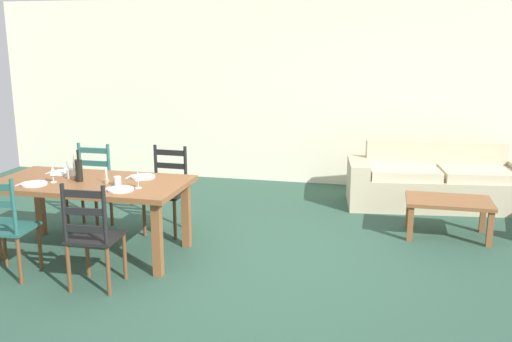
# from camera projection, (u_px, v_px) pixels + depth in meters

# --- Properties ---
(ground_plane) EXTENTS (9.60, 9.60, 0.02)m
(ground_plane) POSITION_uv_depth(u_px,v_px,m) (248.00, 263.00, 5.44)
(ground_plane) COLOR #2B4C3C
(wall_far) EXTENTS (9.60, 0.16, 2.70)m
(wall_far) POSITION_uv_depth(u_px,v_px,m) (301.00, 92.00, 8.26)
(wall_far) COLOR #EEE4C3
(wall_far) RESTS_ON ground_plane
(dining_table) EXTENTS (1.90, 0.96, 0.75)m
(dining_table) POSITION_uv_depth(u_px,v_px,m) (91.00, 190.00, 5.54)
(dining_table) COLOR brown
(dining_table) RESTS_ON ground_plane
(dining_chair_near_left) EXTENTS (0.45, 0.43, 0.96)m
(dining_chair_near_left) POSITION_uv_depth(u_px,v_px,m) (5.00, 227.00, 5.00)
(dining_chair_near_left) COLOR #22554D
(dining_chair_near_left) RESTS_ON ground_plane
(dining_chair_near_right) EXTENTS (0.44, 0.42, 0.96)m
(dining_chair_near_right) POSITION_uv_depth(u_px,v_px,m) (93.00, 236.00, 4.78)
(dining_chair_near_right) COLOR black
(dining_chair_near_right) RESTS_ON ground_plane
(dining_chair_far_left) EXTENTS (0.42, 0.40, 0.96)m
(dining_chair_far_left) POSITION_uv_depth(u_px,v_px,m) (91.00, 187.00, 6.35)
(dining_chair_far_left) COLOR #25584E
(dining_chair_far_left) RESTS_ON ground_plane
(dining_chair_far_right) EXTENTS (0.43, 0.42, 0.96)m
(dining_chair_far_right) POSITION_uv_depth(u_px,v_px,m) (167.00, 190.00, 6.22)
(dining_chair_far_right) COLOR black
(dining_chair_far_right) RESTS_ON ground_plane
(dinner_plate_near_left) EXTENTS (0.24, 0.24, 0.02)m
(dinner_plate_near_left) POSITION_uv_depth(u_px,v_px,m) (34.00, 184.00, 5.38)
(dinner_plate_near_left) COLOR white
(dinner_plate_near_left) RESTS_ON dining_table
(fork_near_left) EXTENTS (0.02, 0.17, 0.01)m
(fork_near_left) POSITION_uv_depth(u_px,v_px,m) (21.00, 184.00, 5.41)
(fork_near_left) COLOR silver
(fork_near_left) RESTS_ON dining_table
(dinner_plate_near_right) EXTENTS (0.24, 0.24, 0.02)m
(dinner_plate_near_right) POSITION_uv_depth(u_px,v_px,m) (121.00, 189.00, 5.18)
(dinner_plate_near_right) COLOR white
(dinner_plate_near_right) RESTS_ON dining_table
(fork_near_right) EXTENTS (0.03, 0.17, 0.01)m
(fork_near_right) POSITION_uv_depth(u_px,v_px,m) (106.00, 189.00, 5.21)
(fork_near_right) COLOR silver
(fork_near_right) RESTS_ON dining_table
(dinner_plate_far_left) EXTENTS (0.24, 0.24, 0.02)m
(dinner_plate_far_left) POSITION_uv_depth(u_px,v_px,m) (63.00, 172.00, 5.85)
(dinner_plate_far_left) COLOR white
(dinner_plate_far_left) RESTS_ON dining_table
(fork_far_left) EXTENTS (0.02, 0.17, 0.01)m
(fork_far_left) POSITION_uv_depth(u_px,v_px,m) (50.00, 172.00, 5.88)
(fork_far_left) COLOR silver
(fork_far_left) RESTS_ON dining_table
(dinner_plate_far_right) EXTENTS (0.24, 0.24, 0.02)m
(dinner_plate_far_right) POSITION_uv_depth(u_px,v_px,m) (143.00, 177.00, 5.65)
(dinner_plate_far_right) COLOR white
(dinner_plate_far_right) RESTS_ON dining_table
(fork_far_right) EXTENTS (0.02, 0.17, 0.01)m
(fork_far_right) POSITION_uv_depth(u_px,v_px,m) (129.00, 177.00, 5.69)
(fork_far_right) COLOR silver
(fork_far_right) RESTS_ON dining_table
(wine_bottle) EXTENTS (0.07, 0.07, 0.32)m
(wine_bottle) POSITION_uv_depth(u_px,v_px,m) (79.00, 170.00, 5.48)
(wine_bottle) COLOR black
(wine_bottle) RESTS_ON dining_table
(wine_glass_near_left) EXTENTS (0.06, 0.06, 0.16)m
(wine_glass_near_left) POSITION_uv_depth(u_px,v_px,m) (53.00, 171.00, 5.44)
(wine_glass_near_left) COLOR white
(wine_glass_near_left) RESTS_ON dining_table
(wine_glass_near_right) EXTENTS (0.06, 0.06, 0.16)m
(wine_glass_near_right) POSITION_uv_depth(u_px,v_px,m) (138.00, 177.00, 5.23)
(wine_glass_near_right) COLOR white
(wine_glass_near_right) RESTS_ON dining_table
(wine_glass_far_left) EXTENTS (0.06, 0.06, 0.16)m
(wine_glass_far_left) POSITION_uv_depth(u_px,v_px,m) (66.00, 166.00, 5.68)
(wine_glass_far_left) COLOR white
(wine_glass_far_left) RESTS_ON dining_table
(coffee_cup_primary) EXTENTS (0.07, 0.07, 0.09)m
(coffee_cup_primary) POSITION_uv_depth(u_px,v_px,m) (117.00, 181.00, 5.34)
(coffee_cup_primary) COLOR beige
(coffee_cup_primary) RESTS_ON dining_table
(coffee_cup_secondary) EXTENTS (0.07, 0.07, 0.09)m
(coffee_cup_secondary) POSITION_uv_depth(u_px,v_px,m) (70.00, 174.00, 5.63)
(coffee_cup_secondary) COLOR beige
(coffee_cup_secondary) RESTS_ON dining_table
(candle_tall) EXTENTS (0.05, 0.05, 0.30)m
(candle_tall) POSITION_uv_depth(u_px,v_px,m) (74.00, 171.00, 5.55)
(candle_tall) COLOR #998C66
(candle_tall) RESTS_ON dining_table
(candle_short) EXTENTS (0.05, 0.05, 0.15)m
(candle_short) POSITION_uv_depth(u_px,v_px,m) (107.00, 179.00, 5.43)
(candle_short) COLOR #998C66
(candle_short) RESTS_ON dining_table
(couch) EXTENTS (2.36, 1.08, 0.80)m
(couch) POSITION_uv_depth(u_px,v_px,m) (437.00, 183.00, 7.25)
(couch) COLOR #BBAD8B
(couch) RESTS_ON ground_plane
(coffee_table) EXTENTS (0.90, 0.56, 0.42)m
(coffee_table) POSITION_uv_depth(u_px,v_px,m) (449.00, 205.00, 6.08)
(coffee_table) COLOR brown
(coffee_table) RESTS_ON ground_plane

